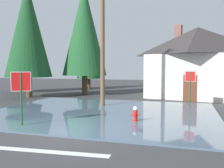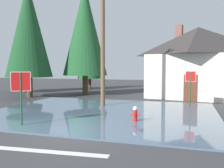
# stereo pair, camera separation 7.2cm
# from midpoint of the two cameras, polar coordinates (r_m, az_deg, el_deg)

# --- Properties ---
(ground_plane) EXTENTS (80.00, 80.00, 0.10)m
(ground_plane) POSITION_cam_midpoint_polar(r_m,az_deg,el_deg) (10.09, -8.89, -11.16)
(ground_plane) COLOR #38383A
(flood_puddle) EXTENTS (12.35, 10.11, 0.07)m
(flood_puddle) POSITION_cam_midpoint_polar(r_m,az_deg,el_deg) (14.03, -2.17, -6.47)
(flood_puddle) COLOR #4C6075
(flood_puddle) RESTS_ON ground
(lane_stop_bar) EXTENTS (4.02, 0.60, 0.01)m
(lane_stop_bar) POSITION_cam_midpoint_polar(r_m,az_deg,el_deg) (8.10, -14.84, -14.65)
(lane_stop_bar) COLOR silver
(lane_stop_bar) RESTS_ON ground
(stop_sign_near) EXTENTS (0.76, 0.38, 2.36)m
(stop_sign_near) POSITION_cam_midpoint_polar(r_m,az_deg,el_deg) (11.27, -19.94, -0.71)
(stop_sign_near) COLOR #1E4C28
(stop_sign_near) RESTS_ON ground
(fire_hydrant) EXTENTS (0.38, 0.32, 0.75)m
(fire_hydrant) POSITION_cam_midpoint_polar(r_m,az_deg,el_deg) (11.65, 5.49, -6.96)
(fire_hydrant) COLOR red
(fire_hydrant) RESTS_ON ground
(utility_pole) EXTENTS (1.60, 0.28, 7.72)m
(utility_pole) POSITION_cam_midpoint_polar(r_m,az_deg,el_deg) (16.08, -2.00, 9.15)
(utility_pole) COLOR brown
(utility_pole) RESTS_ON ground
(stop_sign_far) EXTENTS (0.64, 0.17, 2.31)m
(stop_sign_far) POSITION_cam_midpoint_polar(r_m,az_deg,el_deg) (16.38, 17.62, 0.45)
(stop_sign_far) COLOR #1E4C28
(stop_sign_far) RESTS_ON ground
(house) EXTENTS (9.03, 7.70, 6.36)m
(house) POSITION_cam_midpoint_polar(r_m,az_deg,el_deg) (22.31, 19.07, 4.99)
(house) COLOR silver
(house) RESTS_ON ground
(pine_tree_tall_left) EXTENTS (3.86, 3.86, 9.65)m
(pine_tree_tall_left) POSITION_cam_midpoint_polar(r_m,az_deg,el_deg) (22.32, -18.49, 11.74)
(pine_tree_tall_left) COLOR #4C3823
(pine_tree_tall_left) RESTS_ON ground
(pine_tree_mid_left) EXTENTS (2.75, 2.75, 6.87)m
(pine_tree_mid_left) POSITION_cam_midpoint_polar(r_m,az_deg,el_deg) (28.94, -5.08, 6.83)
(pine_tree_mid_left) COLOR #4C3823
(pine_tree_mid_left) RESTS_ON ground
(pine_tree_short_left) EXTENTS (4.04, 4.04, 10.09)m
(pine_tree_short_left) POSITION_cam_midpoint_polar(r_m,az_deg,el_deg) (23.25, -6.13, 12.23)
(pine_tree_short_left) COLOR #4C3823
(pine_tree_short_left) RESTS_ON ground
(pine_tree_far_center) EXTENTS (3.51, 3.51, 8.77)m
(pine_tree_far_center) POSITION_cam_midpoint_polar(r_m,az_deg,el_deg) (27.08, -19.48, 9.19)
(pine_tree_far_center) COLOR #4C3823
(pine_tree_far_center) RESTS_ON ground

